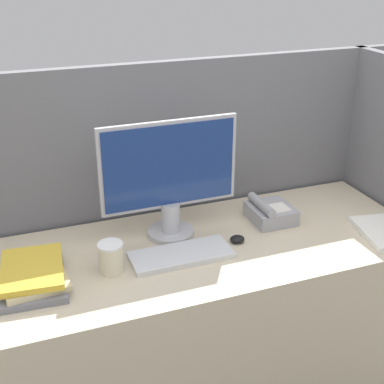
{
  "coord_description": "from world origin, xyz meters",
  "views": [
    {
      "loc": [
        -0.68,
        -1.29,
        1.81
      ],
      "look_at": [
        -0.05,
        0.37,
        0.99
      ],
      "focal_mm": 50.0,
      "sensor_mm": 36.0,
      "label": 1
    }
  ],
  "objects_px": {
    "keyboard": "(181,255)",
    "coffee_cup": "(111,257)",
    "monitor": "(170,180)",
    "book_stack": "(33,276)",
    "desk_telephone": "(270,212)",
    "mouse": "(237,239)"
  },
  "relations": [
    {
      "from": "keyboard",
      "to": "coffee_cup",
      "type": "height_order",
      "value": "coffee_cup"
    },
    {
      "from": "keyboard",
      "to": "monitor",
      "type": "bearing_deg",
      "value": 83.91
    },
    {
      "from": "keyboard",
      "to": "book_stack",
      "type": "xyz_separation_m",
      "value": [
        -0.52,
        0.01,
        0.02
      ]
    },
    {
      "from": "keyboard",
      "to": "coffee_cup",
      "type": "bearing_deg",
      "value": -179.8
    },
    {
      "from": "keyboard",
      "to": "desk_telephone",
      "type": "xyz_separation_m",
      "value": [
        0.44,
        0.14,
        0.03
      ]
    },
    {
      "from": "coffee_cup",
      "to": "desk_telephone",
      "type": "distance_m",
      "value": 0.71
    },
    {
      "from": "monitor",
      "to": "mouse",
      "type": "xyz_separation_m",
      "value": [
        0.22,
        -0.15,
        -0.22
      ]
    },
    {
      "from": "monitor",
      "to": "book_stack",
      "type": "relative_size",
      "value": 1.74
    },
    {
      "from": "coffee_cup",
      "to": "desk_telephone",
      "type": "bearing_deg",
      "value": 11.66
    },
    {
      "from": "keyboard",
      "to": "desk_telephone",
      "type": "bearing_deg",
      "value": 18.0
    },
    {
      "from": "monitor",
      "to": "mouse",
      "type": "distance_m",
      "value": 0.35
    },
    {
      "from": "mouse",
      "to": "desk_telephone",
      "type": "height_order",
      "value": "desk_telephone"
    },
    {
      "from": "mouse",
      "to": "coffee_cup",
      "type": "distance_m",
      "value": 0.5
    },
    {
      "from": "monitor",
      "to": "desk_telephone",
      "type": "xyz_separation_m",
      "value": [
        0.42,
        -0.03,
        -0.2
      ]
    },
    {
      "from": "book_stack",
      "to": "mouse",
      "type": "bearing_deg",
      "value": 1.04
    },
    {
      "from": "monitor",
      "to": "keyboard",
      "type": "xyz_separation_m",
      "value": [
        -0.02,
        -0.17,
        -0.23
      ]
    },
    {
      "from": "book_stack",
      "to": "monitor",
      "type": "bearing_deg",
      "value": 16.51
    },
    {
      "from": "desk_telephone",
      "to": "monitor",
      "type": "bearing_deg",
      "value": 175.7
    },
    {
      "from": "mouse",
      "to": "coffee_cup",
      "type": "relative_size",
      "value": 0.51
    },
    {
      "from": "coffee_cup",
      "to": "monitor",
      "type": "bearing_deg",
      "value": 32.5
    },
    {
      "from": "mouse",
      "to": "coffee_cup",
      "type": "height_order",
      "value": "coffee_cup"
    },
    {
      "from": "keyboard",
      "to": "mouse",
      "type": "bearing_deg",
      "value": 6.78
    }
  ]
}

